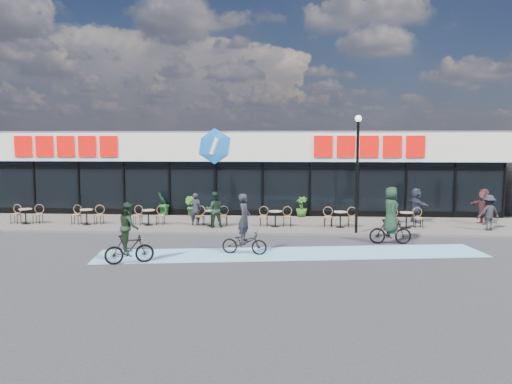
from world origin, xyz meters
TOP-DOWN VIEW (x-y plane):
  - ground at (0.00, 0.00)m, footprint 120.00×120.00m
  - sidewalk at (0.00, 4.50)m, footprint 44.00×5.00m
  - bike_lane at (4.00, -1.50)m, footprint 14.17×4.13m
  - building at (-0.00, 9.93)m, footprint 30.60×6.57m
  - lamp_post at (6.83, 2.30)m, footprint 0.28×0.28m
  - bistro_set_1 at (-8.72, 3.70)m, footprint 1.54×0.62m
  - bistro_set_2 at (-5.72, 3.70)m, footprint 1.54×0.62m
  - bistro_set_3 at (-2.72, 3.70)m, footprint 1.54×0.62m
  - bistro_set_4 at (0.28, 3.70)m, footprint 1.54×0.62m
  - bistro_set_5 at (3.28, 3.70)m, footprint 1.54×0.62m
  - bistro_set_6 at (6.28, 3.70)m, footprint 1.54×0.62m
  - bistro_set_7 at (9.28, 3.70)m, footprint 1.54×0.62m
  - potted_plant_left at (-2.77, 6.66)m, footprint 0.73×0.83m
  - potted_plant_mid at (-1.30, 6.58)m, footprint 0.71×0.64m
  - potted_plant_right at (4.58, 6.73)m, footprint 0.78×0.78m
  - patron_left at (-0.51, 3.78)m, footprint 0.62×0.47m
  - patron_right at (0.48, 3.24)m, footprint 0.92×0.79m
  - pedestrian_a at (13.22, 5.00)m, footprint 0.82×1.66m
  - pedestrian_b at (10.10, 5.18)m, footprint 0.91×1.65m
  - pedestrian_c at (12.79, 3.24)m, footprint 1.13×0.80m
  - cyclist_a at (2.29, -1.71)m, footprint 1.72×0.81m
  - cyclist_b at (7.92, 0.45)m, footprint 1.66×0.90m
  - cyclist_c at (-1.42, -3.33)m, footprint 1.67×1.05m

SIDE VIEW (x-z plane):
  - ground at x=0.00m, z-range 0.00..0.00m
  - bike_lane at x=4.00m, z-range 0.00..0.01m
  - sidewalk at x=0.00m, z-range 0.00..0.10m
  - bistro_set_1 at x=-8.72m, z-range 0.11..1.01m
  - bistro_set_2 at x=-5.72m, z-range 0.11..1.01m
  - bistro_set_3 at x=-2.72m, z-range 0.11..1.01m
  - bistro_set_4 at x=0.28m, z-range 0.11..1.01m
  - bistro_set_5 at x=3.28m, z-range 0.11..1.01m
  - bistro_set_6 at x=6.28m, z-range 0.11..1.01m
  - bistro_set_7 at x=9.28m, z-range 0.11..1.01m
  - potted_plant_mid at x=-1.30m, z-range 0.10..1.15m
  - potted_plant_right at x=4.58m, z-range 0.10..1.16m
  - potted_plant_left at x=-2.77m, z-range 0.10..1.39m
  - cyclist_a at x=2.29m, z-range -0.34..1.86m
  - patron_left at x=-0.51m, z-range 0.10..1.64m
  - cyclist_c at x=-1.42m, z-range -0.15..1.92m
  - pedestrian_c at x=12.79m, z-range 0.10..1.69m
  - patron_right at x=0.48m, z-range 0.10..1.75m
  - pedestrian_b at x=10.10m, z-range 0.10..1.80m
  - pedestrian_a at x=13.22m, z-range 0.10..1.81m
  - cyclist_b at x=7.92m, z-range -0.16..2.12m
  - building at x=0.00m, z-range -0.04..4.71m
  - lamp_post at x=6.83m, z-range 0.58..5.65m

